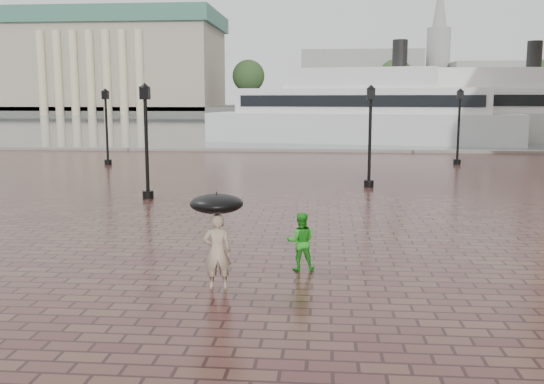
# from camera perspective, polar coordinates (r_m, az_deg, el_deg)

# --- Properties ---
(ground) EXTENTS (300.00, 300.00, 0.00)m
(ground) POSITION_cam_1_polar(r_m,az_deg,el_deg) (13.91, 0.69, -7.64)
(ground) COLOR #3B1C1B
(ground) RESTS_ON ground
(harbour_water) EXTENTS (240.00, 240.00, 0.00)m
(harbour_water) POSITION_cam_1_polar(r_m,az_deg,el_deg) (105.38, 4.45, 6.60)
(harbour_water) COLOR #465255
(harbour_water) RESTS_ON ground
(quay_edge) EXTENTS (80.00, 0.60, 0.30)m
(quay_edge) POSITION_cam_1_polar(r_m,az_deg,el_deg) (45.48, 3.71, 3.80)
(quay_edge) COLOR slate
(quay_edge) RESTS_ON ground
(far_shore) EXTENTS (300.00, 60.00, 2.00)m
(far_shore) POSITION_cam_1_polar(r_m,az_deg,el_deg) (173.33, 4.68, 7.77)
(far_shore) COLOR #4C4C47
(far_shore) RESTS_ON ground
(museum) EXTENTS (57.00, 32.50, 26.00)m
(museum) POSITION_cam_1_polar(r_m,az_deg,el_deg) (167.84, -14.86, 11.89)
(museum) COLOR gray
(museum) RESTS_ON ground
(distant_skyline) EXTENTS (102.50, 22.00, 33.00)m
(distant_skyline) POSITION_cam_1_polar(r_m,az_deg,el_deg) (170.06, 21.40, 10.04)
(distant_skyline) COLOR gray
(distant_skyline) RESTS_ON ground
(far_trees) EXTENTS (188.00, 8.00, 13.50)m
(far_trees) POSITION_cam_1_polar(r_m,az_deg,el_deg) (151.41, 4.67, 10.82)
(far_trees) COLOR #2D2119
(far_trees) RESTS_ON ground
(street_lamps) EXTENTS (21.44, 14.44, 4.40)m
(street_lamps) POSITION_cam_1_polar(r_m,az_deg,el_deg) (30.94, 0.35, 5.80)
(street_lamps) COLOR black
(street_lamps) RESTS_ON ground
(adult_pedestrian) EXTENTS (0.64, 0.48, 1.59)m
(adult_pedestrian) POSITION_cam_1_polar(r_m,az_deg,el_deg) (12.66, -5.17, -5.59)
(adult_pedestrian) COLOR tan
(adult_pedestrian) RESTS_ON ground
(child_pedestrian) EXTENTS (0.70, 0.57, 1.35)m
(child_pedestrian) POSITION_cam_1_polar(r_m,az_deg,el_deg) (14.00, 2.71, -4.67)
(child_pedestrian) COLOR #20971B
(child_pedestrian) RESTS_ON ground
(ferry_near) EXTENTS (28.27, 11.39, 9.03)m
(ferry_near) POSITION_cam_1_polar(r_m,az_deg,el_deg) (55.70, 8.38, 7.43)
(ferry_near) COLOR silver
(ferry_near) RESTS_ON ground
(ferry_far) EXTENTS (27.97, 7.25, 9.13)m
(ferry_far) POSITION_cam_1_polar(r_m,az_deg,el_deg) (60.36, 20.13, 7.11)
(ferry_far) COLOR silver
(ferry_far) RESTS_ON ground
(umbrella) EXTENTS (1.10, 1.10, 1.11)m
(umbrella) POSITION_cam_1_polar(r_m,az_deg,el_deg) (12.45, -5.23, -1.11)
(umbrella) COLOR black
(umbrella) RESTS_ON ground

